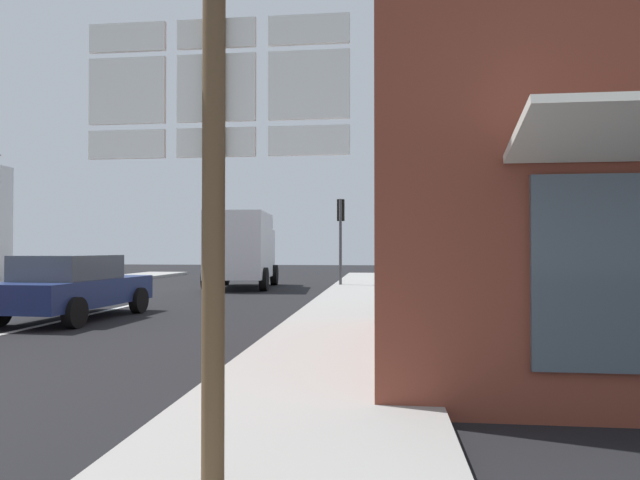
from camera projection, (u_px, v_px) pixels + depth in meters
name	position (u px, v px, depth m)	size (l,w,h in m)	color
ground_plane	(112.00, 310.00, 14.66)	(80.00, 80.00, 0.00)	black
sidewalk_right	(349.00, 320.00, 11.96)	(2.57, 44.00, 0.14)	#9E9B96
lane_centre_stripe	(12.00, 332.00, 10.68)	(0.16, 12.00, 0.01)	silver
sedan_far	(73.00, 286.00, 12.61)	(2.13, 4.28, 1.47)	navy
delivery_truck	(242.00, 248.00, 22.58)	(2.81, 5.15, 3.05)	silver
route_sign_post	(215.00, 186.00, 3.39)	(1.66, 0.14, 3.20)	brown
traffic_light_far_right	(341.00, 222.00, 22.93)	(0.30, 0.49, 3.67)	#47474C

